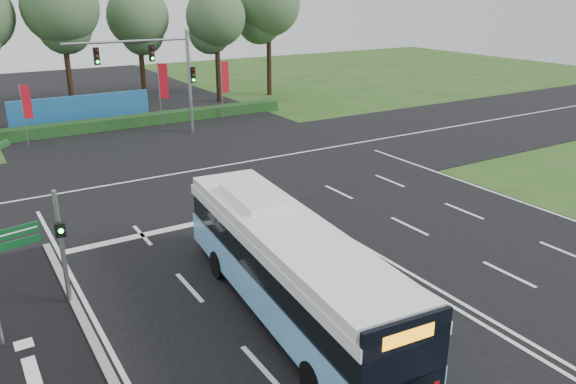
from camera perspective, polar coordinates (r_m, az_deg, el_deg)
The scene contains 14 objects.
ground at distance 22.27m, azimuth 5.99°, elevation -5.34°, with size 120.00×120.00×0.00m, color #254A18.
road_main at distance 22.26m, azimuth 5.99°, elevation -5.30°, with size 20.00×120.00×0.04m, color black.
road_cross at distance 31.94m, azimuth -7.16°, elevation 2.53°, with size 120.00×14.00×0.05m, color black.
kerb_strip at distance 16.08m, azimuth -17.85°, elevation -16.90°, with size 0.25×18.00×0.12m, color gray.
city_bus at distance 16.88m, azimuth -0.01°, elevation -7.66°, with size 3.38×11.49×3.25m.
pedestrian_signal at distance 18.58m, azimuth -21.99°, elevation -4.95°, with size 0.34×0.43×3.83m.
street_sign at distance 17.15m, azimuth -27.20°, elevation -6.42°, with size 1.51×0.40×3.93m.
banner_flag_left at distance 39.42m, azimuth -25.08°, elevation 7.98°, with size 0.58×0.11×3.94m.
banner_flag_mid at distance 41.95m, azimuth -12.63°, elevation 10.57°, with size 0.66×0.27×4.66m.
banner_flag_right at distance 44.12m, azimuth -6.49°, elevation 11.18°, with size 0.66×0.08×4.45m.
traffic_light_gantry at distance 38.80m, azimuth -12.57°, elevation 12.30°, with size 8.41×0.28×7.00m.
hedge at distance 43.19m, azimuth -14.22°, elevation 7.14°, with size 22.00×1.20×0.80m, color #133615.
blue_hoarding at distance 44.47m, azimuth -20.24°, elevation 7.80°, with size 10.00×0.30×2.20m, color #1A5691.
eucalyptus_row at distance 48.08m, azimuth -22.80°, elevation 16.63°, with size 40.57×7.73×11.94m.
Camera 1 is at (-12.48, -15.86, 9.42)m, focal length 35.00 mm.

